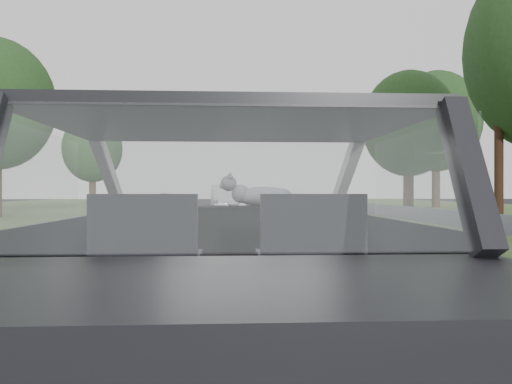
{
  "coord_description": "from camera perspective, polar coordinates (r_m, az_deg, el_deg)",
  "views": [
    {
      "loc": [
        -0.0,
        -2.76,
        1.1
      ],
      "look_at": [
        0.18,
        0.52,
        1.1
      ],
      "focal_mm": 35.0,
      "sensor_mm": 36.0,
      "label": 1
    }
  ],
  "objects": [
    {
      "name": "steering_wheel",
      "position": [
        3.12,
        -10.47,
        -3.27
      ],
      "size": [
        0.36,
        0.36,
        0.04
      ],
      "primitive_type": "torus",
      "color": "black",
      "rests_on": "dashboard"
    },
    {
      "name": "cat",
      "position": [
        3.37,
        0.83,
        -0.37
      ],
      "size": [
        0.53,
        0.19,
        0.23
      ],
      "primitive_type": "ellipsoid",
      "rotation": [
        0.0,
        0.0,
        -0.06
      ],
      "color": "#919298",
      "rests_on": "dashboard"
    },
    {
      "name": "highway_sign",
      "position": [
        31.39,
        10.11,
        0.21
      ],
      "size": [
        0.41,
        0.92,
        2.35
      ],
      "primitive_type": "cube",
      "rotation": [
        0.0,
        0.0,
        0.35
      ],
      "color": "#11421C",
      "rests_on": "ground"
    },
    {
      "name": "dashboard",
      "position": [
        3.39,
        -3.1,
        -4.18
      ],
      "size": [
        1.58,
        0.45,
        0.3
      ],
      "primitive_type": "cube",
      "color": "black",
      "rests_on": "subject_car"
    },
    {
      "name": "driver_seat",
      "position": [
        2.51,
        -12.28,
        -4.99
      ],
      "size": [
        0.5,
        0.72,
        0.42
      ],
      "primitive_type": "cube",
      "color": "black",
      "rests_on": "subject_car"
    },
    {
      "name": "tree_3",
      "position": [
        36.22,
        19.88,
        5.48
      ],
      "size": [
        6.55,
        6.55,
        9.04
      ],
      "primitive_type": null,
      "rotation": [
        0.0,
        0.0,
        -0.1
      ],
      "color": "#1E3618",
      "rests_on": "ground"
    },
    {
      "name": "other_car",
      "position": [
        26.02,
        -3.34,
        -0.76
      ],
      "size": [
        2.09,
        4.53,
        1.45
      ],
      "primitive_type": "imported",
      "rotation": [
        0.0,
        0.0,
        0.08
      ],
      "color": "silver",
      "rests_on": "ground"
    },
    {
      "name": "subject_car",
      "position": [
        2.79,
        -3.09,
        -7.7
      ],
      "size": [
        1.8,
        4.0,
        1.45
      ],
      "primitive_type": "cube",
      "color": "black",
      "rests_on": "ground"
    },
    {
      "name": "passenger_seat",
      "position": [
        2.51,
        6.11,
        -4.99
      ],
      "size": [
        0.5,
        0.72,
        0.42
      ],
      "primitive_type": "cube",
      "color": "black",
      "rests_on": "subject_car"
    },
    {
      "name": "guardrail",
      "position": [
        13.48,
        15.48,
        -2.15
      ],
      "size": [
        0.05,
        90.0,
        0.32
      ],
      "primitive_type": "cube",
      "color": "#9398A3",
      "rests_on": "ground"
    },
    {
      "name": "tree_2",
      "position": [
        25.29,
        17.03,
        5.22
      ],
      "size": [
        5.69,
        5.69,
        6.74
      ],
      "primitive_type": null,
      "rotation": [
        0.0,
        0.0,
        0.34
      ],
      "color": "#1E3618",
      "rests_on": "ground"
    },
    {
      "name": "utility_pole",
      "position": [
        14.7,
        26.01,
        9.43
      ],
      "size": [
        0.23,
        0.23,
        6.99
      ],
      "primitive_type": "cylinder",
      "rotation": [
        0.0,
        0.0,
        -0.01
      ],
      "color": "black",
      "rests_on": "ground"
    },
    {
      "name": "tree_6",
      "position": [
        38.83,
        -18.18,
        3.29
      ],
      "size": [
        4.62,
        4.62,
        6.56
      ],
      "primitive_type": null,
      "rotation": [
        0.0,
        0.0,
        -0.07
      ],
      "color": "#1E3618",
      "rests_on": "ground"
    }
  ]
}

